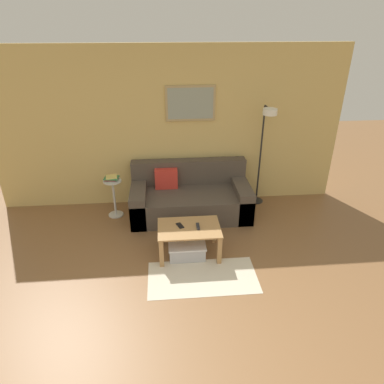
% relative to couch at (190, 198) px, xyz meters
% --- Properties ---
extents(ground_plane, '(16.00, 16.00, 0.00)m').
position_rel_couch_xyz_m(ground_plane, '(-0.29, -2.83, -0.27)').
color(ground_plane, brown).
extents(wall_back, '(5.60, 0.09, 2.55)m').
position_rel_couch_xyz_m(wall_back, '(-0.29, 0.48, 1.01)').
color(wall_back, '#D6B76B').
rests_on(wall_back, ground_plane).
extents(area_rug, '(1.34, 0.68, 0.01)m').
position_rel_couch_xyz_m(area_rug, '(0.03, -1.59, -0.27)').
color(area_rug, beige).
rests_on(area_rug, ground_plane).
extents(couch, '(1.87, 0.92, 0.80)m').
position_rel_couch_xyz_m(couch, '(0.00, 0.00, 0.00)').
color(couch, '#4C4238').
rests_on(couch, ground_plane).
extents(coffee_table, '(0.82, 0.55, 0.42)m').
position_rel_couch_xyz_m(coffee_table, '(-0.10, -1.09, 0.06)').
color(coffee_table, '#AD7F4C').
rests_on(coffee_table, ground_plane).
extents(storage_bin, '(0.49, 0.44, 0.20)m').
position_rel_couch_xyz_m(storage_bin, '(-0.14, -1.10, -0.17)').
color(storage_bin, '#B2B2B7').
rests_on(storage_bin, ground_plane).
extents(floor_lamp, '(0.23, 0.49, 1.68)m').
position_rel_couch_xyz_m(floor_lamp, '(1.18, 0.12, 0.95)').
color(floor_lamp, black).
rests_on(floor_lamp, ground_plane).
extents(side_table, '(0.28, 0.28, 0.62)m').
position_rel_couch_xyz_m(side_table, '(-1.20, 0.03, 0.09)').
color(side_table, silver).
rests_on(side_table, ground_plane).
extents(book_stack, '(0.23, 0.19, 0.06)m').
position_rel_couch_xyz_m(book_stack, '(-1.22, 0.05, 0.38)').
color(book_stack, '#B73333').
rests_on(book_stack, side_table).
extents(remote_control, '(0.04, 0.15, 0.02)m').
position_rel_couch_xyz_m(remote_control, '(0.02, -1.09, 0.15)').
color(remote_control, '#232328').
rests_on(remote_control, coffee_table).
extents(cell_phone, '(0.11, 0.15, 0.01)m').
position_rel_couch_xyz_m(cell_phone, '(-0.22, -1.04, 0.15)').
color(cell_phone, black).
rests_on(cell_phone, coffee_table).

